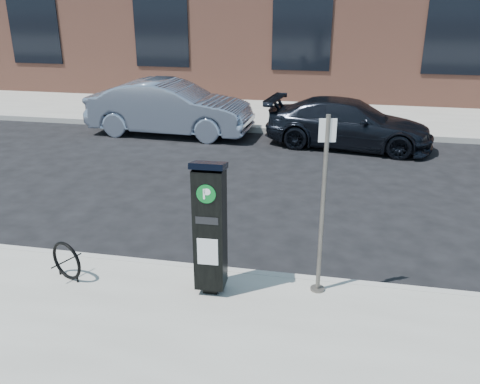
% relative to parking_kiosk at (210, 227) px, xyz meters
% --- Properties ---
extents(ground, '(120.00, 120.00, 0.00)m').
position_rel_parking_kiosk_xyz_m(ground, '(-0.00, 0.58, -1.06)').
color(ground, black).
rests_on(ground, ground).
extents(sidewalk_far, '(60.00, 12.00, 0.15)m').
position_rel_parking_kiosk_xyz_m(sidewalk_far, '(-0.00, 14.58, -0.98)').
color(sidewalk_far, gray).
rests_on(sidewalk_far, ground).
extents(curb_near, '(60.00, 0.12, 0.16)m').
position_rel_parking_kiosk_xyz_m(curb_near, '(-0.00, 0.56, -0.98)').
color(curb_near, '#9E9B93').
rests_on(curb_near, ground).
extents(curb_far, '(60.00, 0.12, 0.16)m').
position_rel_parking_kiosk_xyz_m(curb_far, '(-0.00, 8.60, -0.98)').
color(curb_far, '#9E9B93').
rests_on(curb_far, ground).
extents(parking_kiosk, '(0.42, 0.37, 1.77)m').
position_rel_parking_kiosk_xyz_m(parking_kiosk, '(0.00, 0.00, 0.00)').
color(parking_kiosk, black).
rests_on(parking_kiosk, sidewalk_near).
extents(sign_pole, '(0.20, 0.18, 2.30)m').
position_rel_parking_kiosk_xyz_m(sign_pole, '(1.34, 0.28, 0.23)').
color(sign_pole, '#5B5450').
rests_on(sign_pole, sidewalk_near).
extents(bike_rack, '(0.52, 0.25, 0.54)m').
position_rel_parking_kiosk_xyz_m(bike_rack, '(-1.96, -0.08, -0.64)').
color(bike_rack, black).
rests_on(bike_rack, sidewalk_near).
extents(car_silver, '(4.62, 1.78, 1.50)m').
position_rel_parking_kiosk_xyz_m(car_silver, '(-3.22, 7.98, -0.31)').
color(car_silver, gray).
rests_on(car_silver, ground).
extents(car_dark, '(4.43, 2.29, 1.23)m').
position_rel_parking_kiosk_xyz_m(car_dark, '(1.70, 7.65, -0.44)').
color(car_dark, black).
rests_on(car_dark, ground).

